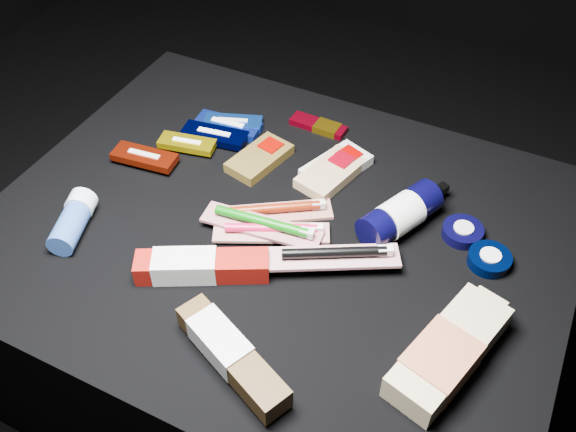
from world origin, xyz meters
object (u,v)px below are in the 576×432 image
at_px(lotion_bottle, 400,214).
at_px(toothpaste_carton_red, 196,266).
at_px(bodywash_bottle, 447,353).
at_px(deodorant_stick, 73,221).

xyz_separation_m(lotion_bottle, toothpaste_carton_red, (-0.25, -0.24, -0.01)).
bearing_deg(bodywash_bottle, deodorant_stick, -161.88).
relative_size(lotion_bottle, deodorant_stick, 1.55).
height_order(deodorant_stick, toothpaste_carton_red, deodorant_stick).
distance_m(lotion_bottle, deodorant_stick, 0.55).
xyz_separation_m(deodorant_stick, toothpaste_carton_red, (0.24, 0.01, -0.00)).
xyz_separation_m(bodywash_bottle, toothpaste_carton_red, (-0.40, -0.02, -0.00)).
bearing_deg(toothpaste_carton_red, bodywash_bottle, -25.12).
relative_size(bodywash_bottle, deodorant_stick, 1.90).
bearing_deg(deodorant_stick, bodywash_bottle, -16.06).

